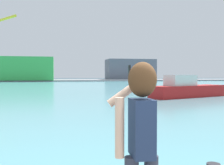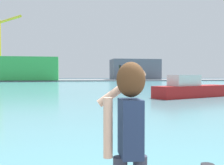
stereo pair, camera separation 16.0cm
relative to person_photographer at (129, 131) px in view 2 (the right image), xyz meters
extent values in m
plane|color=#334751|center=(0.73, 49.27, -1.57)|extent=(220.00, 220.00, 0.00)
cube|color=#599EA8|center=(0.73, 51.27, -1.56)|extent=(140.00, 100.00, 0.02)
cube|color=gray|center=(0.73, 91.27, -1.37)|extent=(140.00, 20.00, 0.41)
cube|color=#1E2D4C|center=(0.01, 0.00, 0.03)|extent=(0.22, 0.35, 0.56)
sphere|color=#E0B293|center=(0.01, 0.00, 0.49)|extent=(0.22, 0.22, 0.22)
ellipsoid|color=#472D19|center=(0.01, -0.02, 0.50)|extent=(0.28, 0.26, 0.34)
cylinder|color=#E0B293|center=(-0.21, 0.00, 0.04)|extent=(0.09, 0.09, 0.58)
cylinder|color=#E0B293|center=(-0.03, 0.22, 0.41)|extent=(0.53, 0.11, 0.40)
cube|color=black|center=(-0.02, 0.34, 0.58)|extent=(0.02, 0.07, 0.14)
cube|color=#B21919|center=(11.28, 21.24, -1.01)|extent=(8.34, 4.85, 1.08)
cube|color=silver|center=(10.33, 20.87, 0.03)|extent=(3.21, 2.45, 1.00)
cube|color=green|center=(-10.45, 85.83, 2.36)|extent=(17.46, 9.70, 7.04)
cube|color=slate|center=(25.20, 93.21, 2.41)|extent=(16.97, 8.97, 7.13)
cylinder|color=yellow|center=(-15.15, 79.02, 16.00)|extent=(8.31, 11.33, 0.70)
camera|label=1|loc=(-0.80, -2.56, 0.55)|focal=44.14mm
camera|label=2|loc=(-0.64, -2.59, 0.55)|focal=44.14mm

